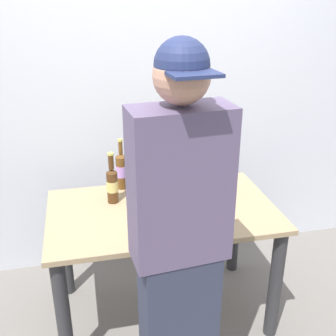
{
  "coord_description": "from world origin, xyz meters",
  "views": [
    {
      "loc": [
        -0.41,
        -2.01,
        1.88
      ],
      "look_at": [
        0.03,
        0.0,
        0.99
      ],
      "focal_mm": 44.04,
      "sensor_mm": 36.0,
      "label": 1
    }
  ],
  "objects": [
    {
      "name": "laptop",
      "position": [
        0.24,
        0.15,
        0.79
      ],
      "size": [
        0.37,
        0.27,
        0.22
      ],
      "color": "#383D4C",
      "rests_on": "desk"
    },
    {
      "name": "person_figure",
      "position": [
        -0.06,
        -0.62,
        0.91
      ],
      "size": [
        0.41,
        0.29,
        1.74
      ],
      "color": "#2D3347",
      "rests_on": "ground"
    },
    {
      "name": "beer_bottle_dark",
      "position": [
        -0.12,
        0.22,
        0.86
      ],
      "size": [
        0.07,
        0.07,
        0.32
      ],
      "color": "#333333",
      "rests_on": "desk"
    },
    {
      "name": "coffee_mug",
      "position": [
        -0.11,
        0.02,
        0.78
      ],
      "size": [
        0.11,
        0.08,
        0.08
      ],
      "color": "white",
      "rests_on": "desk"
    },
    {
      "name": "beer_bottle_amber",
      "position": [
        -0.19,
        0.32,
        0.86
      ],
      "size": [
        0.07,
        0.07,
        0.32
      ],
      "color": "brown",
      "rests_on": "desk"
    },
    {
      "name": "ground_plane",
      "position": [
        0.0,
        0.0,
        0.0
      ],
      "size": [
        8.0,
        8.0,
        0.0
      ],
      "primitive_type": "plane",
      "color": "slate",
      "rests_on": "ground"
    },
    {
      "name": "desk",
      "position": [
        0.0,
        0.0,
        0.59
      ],
      "size": [
        1.28,
        0.76,
        0.74
      ],
      "color": "#9E8460",
      "rests_on": "ground"
    },
    {
      "name": "beer_bottle_brown",
      "position": [
        -0.26,
        0.15,
        0.85
      ],
      "size": [
        0.07,
        0.07,
        0.31
      ],
      "color": "#472B14",
      "rests_on": "desk"
    },
    {
      "name": "beer_bottle_green",
      "position": [
        -0.08,
        0.32,
        0.84
      ],
      "size": [
        0.08,
        0.08,
        0.27
      ],
      "color": "#1E5123",
      "rests_on": "desk"
    },
    {
      "name": "back_wall",
      "position": [
        0.0,
        0.7,
        1.3
      ],
      "size": [
        6.0,
        0.1,
        2.6
      ],
      "primitive_type": "cube",
      "color": "silver",
      "rests_on": "ground"
    }
  ]
}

